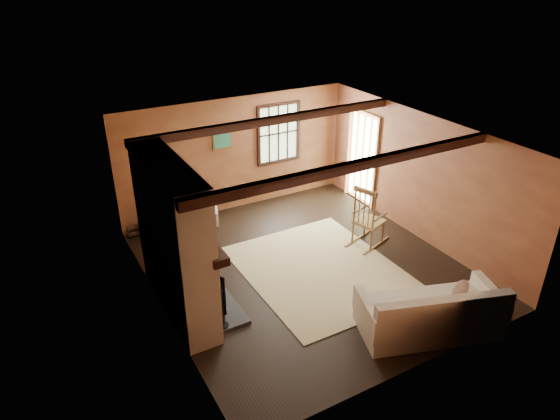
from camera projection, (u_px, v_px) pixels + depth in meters
ground at (304, 267)px, 8.75m from camera, size 5.50×5.50×0.00m
room_envelope at (309, 174)px, 8.30m from camera, size 5.02×5.52×2.44m
fireplace at (176, 245)px, 7.28m from camera, size 1.02×2.30×2.40m
rug at (320, 270)px, 8.68m from camera, size 2.50×3.00×0.01m
rocking_chair at (368, 220)px, 9.24m from camera, size 0.97×0.71×1.20m
sofa at (431, 315)px, 7.13m from camera, size 2.19×1.48×0.81m
firewood_pile at (145, 228)px, 9.75m from camera, size 0.68×0.12×0.25m
laundry_basket at (206, 217)px, 10.12m from camera, size 0.60×0.52×0.30m
basket_pillow at (205, 206)px, 10.01m from camera, size 0.39×0.33×0.18m
armchair at (178, 223)px, 9.34m from camera, size 1.16×1.15×0.82m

